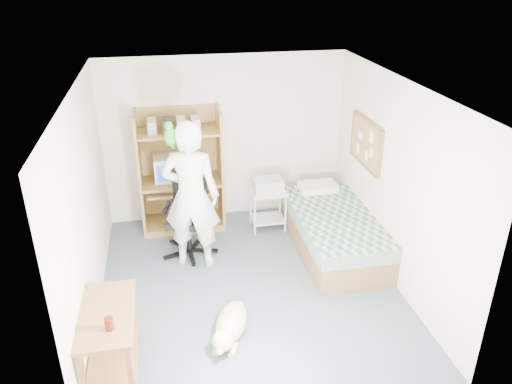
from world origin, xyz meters
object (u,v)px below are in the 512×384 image
Objects in this scene: printer_cart at (268,203)px; dog at (230,325)px; office_chair at (189,224)px; side_desk at (110,335)px; person at (191,196)px; bed at (333,231)px; computer_hutch at (181,175)px.

dog is at bearing -111.57° from printer_cart.
office_chair reaches higher than dog.
person is (0.93, 1.84, 0.50)m from side_desk.
bed is 2.05m from person.
bed reaches higher than dog.
computer_hutch is 1.51× the size of office_chair.
bed is 1.99m from office_chair.
printer_cart is at bearing -15.92° from computer_hutch.
person is 3.16× the size of printer_cart.
printer_cart reaches higher than dog.
bed is 1.70× the size of office_chair.
side_desk is at bearing -147.50° from bed.
bed is (2.00, -1.12, -0.53)m from computer_hutch.
person is at bearing 63.28° from side_desk.
office_chair is at bearing 120.91° from dog.
office_chair is (-1.96, 0.34, 0.14)m from bed.
computer_hutch is 2.73m from dog.
dog is at bearing -82.72° from computer_hutch.
dog is 2.46m from printer_cart.
office_chair is 1.89m from dog.
office_chair is at bearing -86.75° from computer_hutch.
bed is at bearing 32.50° from side_desk.
bed is 2.02× the size of side_desk.
side_desk is 3.32m from printer_cart.
computer_hutch is at bearing -71.63° from person.
computer_hutch is 3.08m from side_desk.
person is at bearing 121.46° from dog.
office_chair is 0.60× the size of person.
side_desk is 0.51× the size of person.
bed is 2.25m from dog.
computer_hutch is 0.91× the size of person.
person reaches higher than printer_cart.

